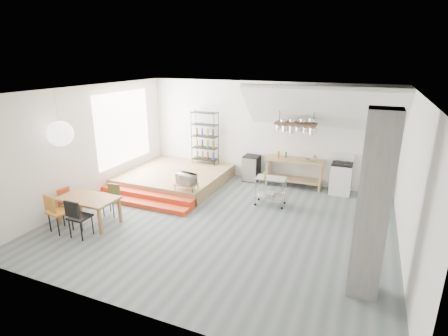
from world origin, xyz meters
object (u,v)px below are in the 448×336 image
at_px(stove, 341,178).
at_px(rolling_cart, 271,187).
at_px(dining_table, 88,200).
at_px(mini_fridge, 251,168).

distance_m(stove, rolling_cart, 2.37).
relative_size(dining_table, rolling_cart, 1.75).
relative_size(stove, mini_fridge, 1.39).
bearing_deg(rolling_cart, stove, 41.51).
height_order(stove, mini_fridge, stove).
xyz_separation_m(stove, mini_fridge, (-2.82, 0.04, -0.06)).
bearing_deg(stove, dining_table, -140.87).
bearing_deg(dining_table, rolling_cart, 37.33).
height_order(stove, dining_table, stove).
bearing_deg(mini_fridge, dining_table, -120.61).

